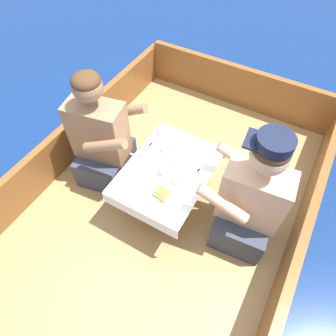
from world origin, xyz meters
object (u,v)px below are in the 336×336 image
at_px(person_starboard, 250,201).
at_px(tin_can, 178,180).
at_px(coffee_cup_port, 166,148).
at_px(person_port, 102,140).
at_px(sandwich, 163,193).
at_px(coffee_cup_starboard, 166,170).

height_order(person_starboard, tin_can, person_starboard).
xyz_separation_m(person_starboard, coffee_cup_port, (-0.68, 0.11, 0.03)).
relative_size(person_port, person_starboard, 0.98).
distance_m(person_starboard, tin_can, 0.48).
xyz_separation_m(sandwich, tin_can, (0.03, 0.14, -0.00)).
xyz_separation_m(person_port, coffee_cup_starboard, (0.58, -0.04, 0.05)).
bearing_deg(tin_can, sandwich, -102.58).
relative_size(person_port, coffee_cup_starboard, 9.11).
bearing_deg(coffee_cup_starboard, sandwich, -66.41).
relative_size(person_port, tin_can, 14.56).
bearing_deg(coffee_cup_starboard, person_starboard, 6.77).
bearing_deg(sandwich, tin_can, 77.42).
height_order(person_port, sandwich, person_port).
bearing_deg(person_port, coffee_cup_starboard, -14.57).
height_order(person_port, tin_can, person_port).
bearing_deg(tin_can, person_starboard, 12.00).
bearing_deg(person_port, person_starboard, -9.39).
bearing_deg(coffee_cup_port, tin_can, -45.06).
distance_m(coffee_cup_starboard, tin_can, 0.11).
relative_size(person_starboard, coffee_cup_starboard, 9.27).
height_order(sandwich, coffee_cup_port, sandwich).
distance_m(person_starboard, coffee_cup_port, 0.69).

